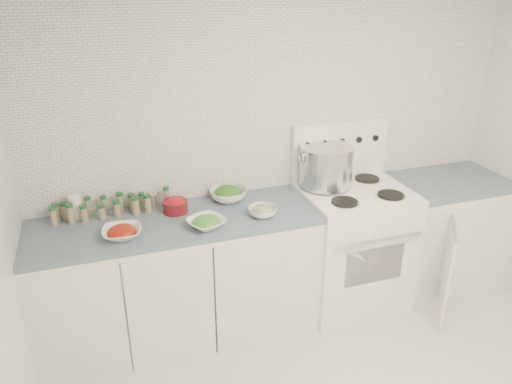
# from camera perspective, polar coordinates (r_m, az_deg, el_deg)

# --- Properties ---
(room_walls) EXTENTS (3.54, 3.04, 2.52)m
(room_walls) POSITION_cam_1_polar(r_m,az_deg,el_deg) (2.24, 16.54, 1.93)
(room_walls) COLOR white
(room_walls) RESTS_ON ground
(counter_left) EXTENTS (1.85, 0.62, 0.90)m
(counter_left) POSITION_cam_1_polar(r_m,az_deg,el_deg) (3.47, -8.82, -9.82)
(counter_left) COLOR white
(counter_left) RESTS_ON ground
(stove) EXTENTS (0.76, 0.70, 1.36)m
(stove) POSITION_cam_1_polar(r_m,az_deg,el_deg) (3.83, 10.80, -5.76)
(stove) COLOR white
(stove) RESTS_ON ground
(counter_right) EXTENTS (0.89, 0.95, 0.90)m
(counter_right) POSITION_cam_1_polar(r_m,az_deg,el_deg) (4.28, 20.46, -4.32)
(counter_right) COLOR white
(counter_right) RESTS_ON ground
(stock_pot) EXTENTS (0.40, 0.38, 0.29)m
(stock_pot) POSITION_cam_1_polar(r_m,az_deg,el_deg) (3.61, 8.00, 3.17)
(stock_pot) COLOR silver
(stock_pot) RESTS_ON stove
(bowl_tomato) EXTENTS (0.25, 0.25, 0.08)m
(bowl_tomato) POSITION_cam_1_polar(r_m,az_deg,el_deg) (3.10, -15.08, -4.44)
(bowl_tomato) COLOR white
(bowl_tomato) RESTS_ON counter_left
(bowl_snowpea) EXTENTS (0.29, 0.29, 0.08)m
(bowl_snowpea) POSITION_cam_1_polar(r_m,az_deg,el_deg) (3.12, -5.70, -3.48)
(bowl_snowpea) COLOR white
(bowl_snowpea) RESTS_ON counter_left
(bowl_broccoli) EXTENTS (0.31, 0.31, 0.10)m
(bowl_broccoli) POSITION_cam_1_polar(r_m,az_deg,el_deg) (3.47, -3.19, -0.19)
(bowl_broccoli) COLOR white
(bowl_broccoli) RESTS_ON counter_left
(bowl_zucchini) EXTENTS (0.25, 0.25, 0.08)m
(bowl_zucchini) POSITION_cam_1_polar(r_m,az_deg,el_deg) (3.25, 0.76, -2.18)
(bowl_zucchini) COLOR white
(bowl_zucchini) RESTS_ON counter_left
(bowl_pepper) EXTENTS (0.16, 0.16, 0.10)m
(bowl_pepper) POSITION_cam_1_polar(r_m,az_deg,el_deg) (3.34, -9.21, -1.49)
(bowl_pepper) COLOR maroon
(bowl_pepper) RESTS_ON counter_left
(salt_canister) EXTENTS (0.09, 0.09, 0.16)m
(salt_canister) POSITION_cam_1_polar(r_m,az_deg,el_deg) (3.40, -19.90, -1.65)
(salt_canister) COLOR white
(salt_canister) RESTS_ON counter_left
(tin_can) EXTENTS (0.08, 0.08, 0.09)m
(tin_can) POSITION_cam_1_polar(r_m,az_deg,el_deg) (3.45, -11.69, -0.90)
(tin_can) COLOR #ADA692
(tin_can) RESTS_ON counter_left
(spice_cluster) EXTENTS (0.76, 0.14, 0.14)m
(spice_cluster) POSITION_cam_1_polar(r_m,az_deg,el_deg) (3.38, -16.64, -1.64)
(spice_cluster) COLOR gray
(spice_cluster) RESTS_ON counter_left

